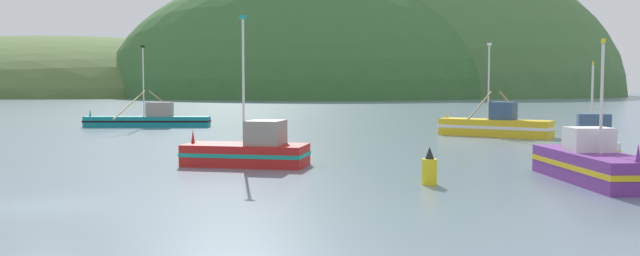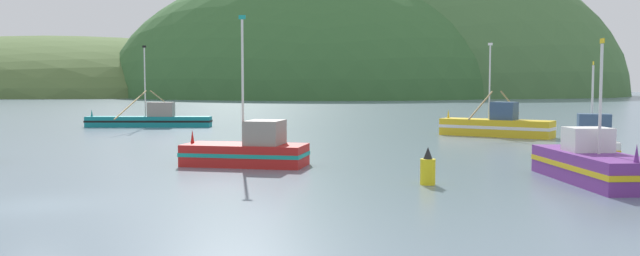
{
  "view_description": "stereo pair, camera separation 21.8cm",
  "coord_description": "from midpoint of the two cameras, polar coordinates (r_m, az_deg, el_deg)",
  "views": [
    {
      "loc": [
        14.99,
        -18.97,
        4.22
      ],
      "look_at": [
        4.65,
        20.37,
        1.4
      ],
      "focal_mm": 36.85,
      "sensor_mm": 36.0,
      "label": 1
    },
    {
      "loc": [
        15.2,
        -18.91,
        4.22
      ],
      "look_at": [
        4.65,
        20.37,
        1.4
      ],
      "focal_mm": 36.85,
      "sensor_mm": 36.0,
      "label": 2
    }
  ],
  "objects": [
    {
      "name": "hill_mid_right",
      "position": [
        257.56,
        1.43,
        3.02
      ],
      "size": [
        165.53,
        132.42,
        89.46
      ],
      "primitive_type": "ellipsoid",
      "color": "#386633",
      "rests_on": "ground"
    },
    {
      "name": "fishing_boat_teal",
      "position": [
        64.43,
        -14.71,
        0.72
      ],
      "size": [
        11.92,
        20.1,
        7.72
      ],
      "rotation": [
        0.0,
        0.0,
        3.4
      ],
      "color": "#147F84",
      "rests_on": "ground"
    },
    {
      "name": "hill_far_center",
      "position": [
        231.93,
        4.79,
        2.91
      ],
      "size": [
        162.36,
        129.89,
        102.52
      ],
      "primitive_type": "ellipsoid",
      "color": "#47703D",
      "rests_on": "ground"
    },
    {
      "name": "fishing_boat_red",
      "position": [
        33.53,
        -6.35,
        -1.95
      ],
      "size": [
        6.37,
        2.92,
        7.6
      ],
      "rotation": [
        0.0,
        0.0,
        3.2
      ],
      "color": "red",
      "rests_on": "ground"
    },
    {
      "name": "hill_far_right",
      "position": [
        268.14,
        -21.65,
        2.78
      ],
      "size": [
        204.9,
        163.92,
        42.38
      ],
      "primitive_type": "ellipsoid",
      "color": "#516B38",
      "rests_on": "ground"
    },
    {
      "name": "fishing_boat_white",
      "position": [
        40.06,
        22.41,
        -1.31
      ],
      "size": [
        2.02,
        6.12,
        5.42
      ],
      "rotation": [
        0.0,
        0.0,
        1.58
      ],
      "color": "white",
      "rests_on": "ground"
    },
    {
      "name": "ground_plane",
      "position": [
        24.58,
        -23.61,
        -6.25
      ],
      "size": [
        600.0,
        600.0,
        0.0
      ],
      "primitive_type": "plane",
      "color": "slate"
    },
    {
      "name": "fishing_boat_purple",
      "position": [
        30.17,
        22.44,
        -2.93
      ],
      "size": [
        4.64,
        7.88,
        6.03
      ],
      "rotation": [
        0.0,
        0.0,
        5.03
      ],
      "color": "#6B2D84",
      "rests_on": "ground"
    },
    {
      "name": "hill_mid_left",
      "position": [
        199.15,
        -1.83,
        2.75
      ],
      "size": [
        119.08,
        95.26,
        74.34
      ],
      "primitive_type": "ellipsoid",
      "color": "#386633",
      "rests_on": "ground"
    },
    {
      "name": "fishing_boat_yellow",
      "position": [
        53.42,
        14.91,
        0.22
      ],
      "size": [
        8.99,
        11.48,
        7.34
      ],
      "rotation": [
        0.0,
        0.0,
        2.83
      ],
      "color": "gold",
      "rests_on": "ground"
    },
    {
      "name": "channel_buoy",
      "position": [
        27.53,
        9.26,
        -3.54
      ],
      "size": [
        0.63,
        0.63,
        1.57
      ],
      "color": "yellow",
      "rests_on": "ground"
    }
  ]
}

